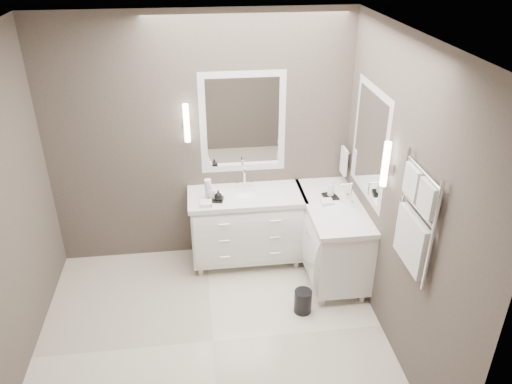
{
  "coord_description": "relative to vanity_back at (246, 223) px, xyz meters",
  "views": [
    {
      "loc": [
        -0.03,
        -3.41,
        3.37
      ],
      "look_at": [
        0.49,
        0.7,
        1.15
      ],
      "focal_mm": 35.0,
      "sensor_mm": 36.0,
      "label": 1
    }
  ],
  "objects": [
    {
      "name": "wall_right",
      "position": [
        1.15,
        -1.23,
        0.86
      ],
      "size": [
        0.01,
        3.0,
        2.7
      ],
      "primitive_type": "cube",
      "color": "#4F453F",
      "rests_on": "floor"
    },
    {
      "name": "towel_ladder",
      "position": [
        1.1,
        -1.63,
        0.91
      ],
      "size": [
        0.06,
        0.58,
        0.9
      ],
      "color": "white",
      "rests_on": "wall_right"
    },
    {
      "name": "floor",
      "position": [
        -0.45,
        -1.23,
        -0.49
      ],
      "size": [
        3.2,
        3.0,
        0.01
      ],
      "primitive_type": "cube",
      "color": "silver",
      "rests_on": "ground"
    },
    {
      "name": "sconce_right",
      "position": [
        1.08,
        -1.01,
        1.11
      ],
      "size": [
        0.06,
        0.06,
        0.4
      ],
      "color": "white",
      "rests_on": "wall_right"
    },
    {
      "name": "ceiling",
      "position": [
        -0.45,
        -1.23,
        2.22
      ],
      "size": [
        3.2,
        3.0,
        0.01
      ],
      "primitive_type": "cube",
      "color": "white",
      "rests_on": "wall_back"
    },
    {
      "name": "towel_bar_corner",
      "position": [
        1.09,
        0.13,
        0.63
      ],
      "size": [
        0.03,
        0.22,
        0.3
      ],
      "color": "white",
      "rests_on": "wall_right"
    },
    {
      "name": "water_bottle",
      "position": [
        -0.4,
        -0.04,
        0.47
      ],
      "size": [
        0.1,
        0.1,
        0.21
      ],
      "primitive_type": "cylinder",
      "rotation": [
        0.0,
        0.0,
        0.38
      ],
      "color": "silver",
      "rests_on": "vanity_back"
    },
    {
      "name": "soap_bottle_b",
      "position": [
        -0.3,
        -0.13,
        0.44
      ],
      "size": [
        0.1,
        0.1,
        0.11
      ],
      "primitive_type": "imported",
      "rotation": [
        0.0,
        0.0,
        0.21
      ],
      "color": "black",
      "rests_on": "amenity_tray_back"
    },
    {
      "name": "amenity_tray_right",
      "position": [
        0.87,
        -0.19,
        0.38
      ],
      "size": [
        0.16,
        0.19,
        0.03
      ],
      "primitive_type": "cube",
      "rotation": [
        0.0,
        0.0,
        0.18
      ],
      "color": "black",
      "rests_on": "vanity_right"
    },
    {
      "name": "amenity_tray_back",
      "position": [
        -0.33,
        -0.1,
        0.38
      ],
      "size": [
        0.18,
        0.15,
        0.02
      ],
      "primitive_type": "cube",
      "rotation": [
        0.0,
        0.0,
        -0.2
      ],
      "color": "black",
      "rests_on": "vanity_back"
    },
    {
      "name": "soap_bottle_a",
      "position": [
        -0.36,
        -0.08,
        0.46
      ],
      "size": [
        0.07,
        0.07,
        0.14
      ],
      "primitive_type": "imported",
      "rotation": [
        0.0,
        0.0,
        -0.13
      ],
      "color": "white",
      "rests_on": "amenity_tray_back"
    },
    {
      "name": "sconce_back",
      "position": [
        -0.58,
        0.2,
        1.11
      ],
      "size": [
        0.06,
        0.06,
        0.4
      ],
      "color": "white",
      "rests_on": "wall_back"
    },
    {
      "name": "wall_front",
      "position": [
        -0.45,
        -2.73,
        0.86
      ],
      "size": [
        3.2,
        0.01,
        2.7
      ],
      "primitive_type": "cube",
      "color": "#4F453F",
      "rests_on": "floor"
    },
    {
      "name": "waste_bin",
      "position": [
        0.45,
        -0.93,
        -0.36
      ],
      "size": [
        0.21,
        0.21,
        0.24
      ],
      "primitive_type": "cylinder",
      "rotation": [
        0.0,
        0.0,
        0.26
      ],
      "color": "black",
      "rests_on": "floor"
    },
    {
      "name": "soap_bottle_c",
      "position": [
        0.87,
        -0.19,
        0.48
      ],
      "size": [
        0.07,
        0.07,
        0.18
      ],
      "primitive_type": "imported",
      "rotation": [
        0.0,
        0.0,
        0.01
      ],
      "color": "white",
      "rests_on": "amenity_tray_right"
    },
    {
      "name": "mirror_right",
      "position": [
        1.14,
        -0.43,
        1.06
      ],
      "size": [
        0.02,
        0.9,
        1.1
      ],
      "color": "white",
      "rests_on": "wall_right"
    },
    {
      "name": "vanity_back",
      "position": [
        0.0,
        0.0,
        0.0
      ],
      "size": [
        1.24,
        0.59,
        0.97
      ],
      "color": "white",
      "rests_on": "floor"
    },
    {
      "name": "wall_back",
      "position": [
        -0.45,
        0.28,
        0.86
      ],
      "size": [
        3.2,
        0.01,
        2.7
      ],
      "primitive_type": "cube",
      "color": "#4F453F",
      "rests_on": "floor"
    },
    {
      "name": "mirror_back",
      "position": [
        -0.0,
        0.26,
        1.06
      ],
      "size": [
        0.9,
        0.02,
        1.1
      ],
      "color": "white",
      "rests_on": "wall_back"
    },
    {
      "name": "vanity_right",
      "position": [
        0.88,
        -0.33,
        0.0
      ],
      "size": [
        0.59,
        1.24,
        0.97
      ],
      "color": "white",
      "rests_on": "floor"
    }
  ]
}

